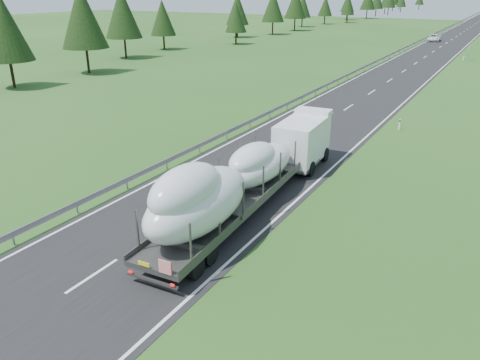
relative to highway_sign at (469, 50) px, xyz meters
The scene contains 7 objects.
ground 80.34m from the highway_sign, 95.14° to the right, with size 400.00×400.00×0.00m, color #234A18.
road_surface 21.33m from the highway_sign, 109.80° to the left, with size 10.00×400.00×0.02m, color black.
guardrail 23.57m from the highway_sign, 122.08° to the left, with size 0.10×400.00×0.76m.
highway_sign is the anchor object (origin of this frame).
tree_line_left 72.75m from the highway_sign, 134.90° to the left, with size 14.95×327.42×12.43m.
boat_truck 71.22m from the highway_sign, 93.75° to the right, with size 3.57×19.68×4.52m.
distant_van 32.67m from the highway_sign, 108.50° to the left, with size 2.64×5.73×1.59m, color white.
Camera 1 is at (14.24, -11.80, 11.67)m, focal length 35.00 mm.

